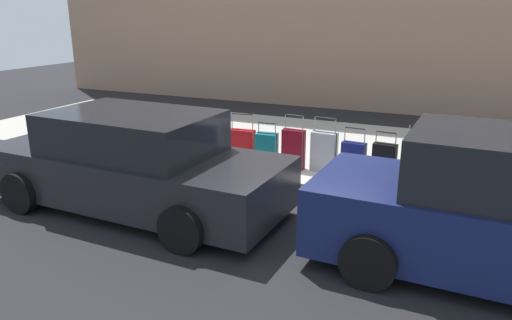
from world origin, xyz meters
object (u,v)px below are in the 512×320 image
at_px(suitcase_silver_5, 324,152).
at_px(parked_car_charcoal_1, 135,164).
at_px(suitcase_navy_4, 353,160).
at_px(fire_hydrant, 159,130).
at_px(suitcase_teal_7, 267,149).
at_px(suitcase_olive_9, 214,139).
at_px(bollard_post, 131,133).
at_px(suitcase_black_3, 384,162).
at_px(suitcase_teal_0, 491,172).
at_px(suitcase_red_8, 242,145).
at_px(suitcase_olive_2, 420,162).
at_px(suitcase_black_10, 187,140).
at_px(suitcase_maroon_6, 293,149).
at_px(suitcase_red_1, 456,174).

relative_size(suitcase_silver_5, parked_car_charcoal_1, 0.21).
distance_m(suitcase_navy_4, fire_hydrant, 4.14).
bearing_deg(suitcase_teal_7, suitcase_navy_4, 179.79).
bearing_deg(suitcase_olive_9, bollard_post, 5.03).
relative_size(suitcase_black_3, suitcase_navy_4, 0.98).
distance_m(suitcase_teal_0, suitcase_red_8, 4.43).
xyz_separation_m(suitcase_olive_2, suitcase_olive_9, (3.95, 0.04, 0.00)).
distance_m(suitcase_red_8, parked_car_charcoal_1, 2.66).
distance_m(suitcase_red_8, suitcase_black_10, 1.19).
bearing_deg(parked_car_charcoal_1, suitcase_olive_2, -146.70).
bearing_deg(suitcase_maroon_6, parked_car_charcoal_1, 55.69).
height_order(fire_hydrant, parked_car_charcoal_1, parked_car_charcoal_1).
bearing_deg(suitcase_teal_0, bollard_post, 0.98).
relative_size(suitcase_red_1, parked_car_charcoal_1, 0.16).
bearing_deg(suitcase_olive_9, suitcase_maroon_6, 178.02).
distance_m(suitcase_olive_9, bollard_post, 1.92).
bearing_deg(bollard_post, fire_hydrant, -166.42).
distance_m(suitcase_red_1, suitcase_olive_2, 0.60).
relative_size(suitcase_olive_2, suitcase_black_3, 1.16).
xyz_separation_m(suitcase_teal_7, suitcase_black_10, (1.75, 0.03, -0.01)).
height_order(suitcase_olive_9, suitcase_black_10, suitcase_black_10).
bearing_deg(bollard_post, suitcase_black_10, -177.02).
bearing_deg(suitcase_teal_0, suitcase_teal_7, 0.33).
xyz_separation_m(suitcase_teal_0, suitcase_red_1, (0.51, -0.01, -0.11)).
bearing_deg(suitcase_olive_9, suitcase_black_3, 178.49).
xyz_separation_m(suitcase_teal_0, suitcase_black_10, (5.61, 0.05, -0.08)).
bearing_deg(suitcase_navy_4, suitcase_teal_7, -0.21).
height_order(suitcase_teal_0, suitcase_red_1, suitcase_teal_0).
relative_size(suitcase_red_1, suitcase_navy_4, 0.83).
bearing_deg(suitcase_black_3, suitcase_olive_2, -167.03).
distance_m(suitcase_silver_5, suitcase_red_8, 1.66).
distance_m(fire_hydrant, parked_car_charcoal_1, 2.85).
height_order(suitcase_teal_0, suitcase_black_10, suitcase_black_10).
bearing_deg(suitcase_silver_5, suitcase_teal_7, 4.88).
distance_m(suitcase_olive_2, fire_hydrant, 5.25).
height_order(suitcase_teal_0, suitcase_maroon_6, suitcase_maroon_6).
height_order(suitcase_black_3, suitcase_black_10, suitcase_black_10).
bearing_deg(suitcase_red_8, suitcase_maroon_6, 174.62).
relative_size(suitcase_teal_7, suitcase_red_8, 0.89).
distance_m(suitcase_olive_9, suitcase_black_10, 0.58).
relative_size(suitcase_black_10, bollard_post, 1.34).
height_order(suitcase_red_1, suitcase_teal_7, suitcase_teal_7).
xyz_separation_m(suitcase_silver_5, suitcase_olive_9, (2.28, 0.02, 0.01)).
height_order(suitcase_red_1, suitcase_olive_9, suitcase_olive_9).
bearing_deg(parked_car_charcoal_1, bollard_post, -50.71).
bearing_deg(suitcase_black_10, suitcase_maroon_6, -179.02).
height_order(suitcase_teal_0, suitcase_olive_9, suitcase_teal_0).
relative_size(suitcase_navy_4, parked_car_charcoal_1, 0.19).
relative_size(suitcase_black_3, suitcase_silver_5, 0.87).
distance_m(suitcase_black_3, fire_hydrant, 4.68).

